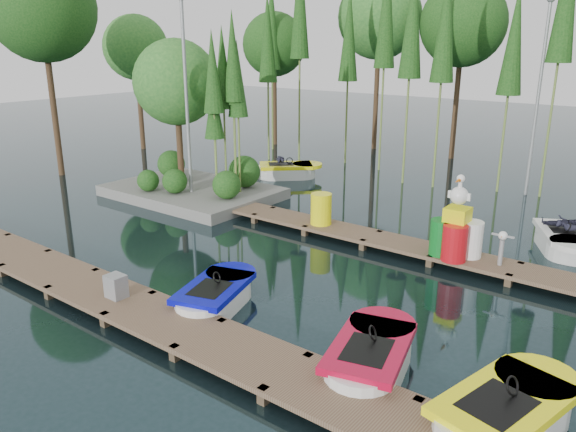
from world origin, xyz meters
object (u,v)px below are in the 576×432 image
Objects in this scene: utility_cabinet at (116,286)px; yellow_barrel at (321,209)px; boat_red at (370,358)px; drum_cluster at (456,233)px; island at (188,111)px; boat_yellow_far at (287,171)px; boat_blue at (216,296)px.

utility_cabinet is 0.54× the size of yellow_barrel.
boat_red is 5.67m from drum_cluster.
utility_cabinet is at bearing -95.45° from yellow_barrel.
island is at bearing 127.02° from utility_cabinet.
island reaches higher than boat_yellow_far.
island is at bearing -128.21° from boat_yellow_far.
boat_red is at bearing -29.56° from island.
drum_cluster reaches higher than utility_cabinet.
yellow_barrel is (-4.98, 5.74, 0.51)m from boat_red.
boat_yellow_far reaches higher than boat_red.
boat_red is 7.62m from yellow_barrel.
island is 5.40m from boat_yellow_far.
drum_cluster reaches higher than boat_blue.
utility_cabinet is at bearing -91.62° from boat_yellow_far.
boat_red is 15.01m from boat_yellow_far.
boat_yellow_far is 5.76× the size of utility_cabinet.
yellow_barrel reaches higher than boat_blue.
utility_cabinet is at bearing 178.07° from boat_red.
boat_yellow_far is at bearing 110.82° from utility_cabinet.
island is 7.03× the size of yellow_barrel.
boat_yellow_far is (-10.28, 10.93, 0.03)m from boat_red.
boat_red is 5.82× the size of utility_cabinet.
yellow_barrel is (-0.96, 5.57, 0.53)m from boat_blue.
boat_blue is 12.45m from boat_yellow_far.
yellow_barrel is at bearing 82.72° from boat_blue.
boat_red is at bearing -69.19° from boat_yellow_far.
boat_yellow_far is (1.24, 4.40, -2.88)m from island.
island reaches higher than boat_blue.
island is 10.26m from boat_blue.
boat_yellow_far reaches higher than utility_cabinet.
utility_cabinet reaches higher than boat_blue.
utility_cabinet is 7.04m from yellow_barrel.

